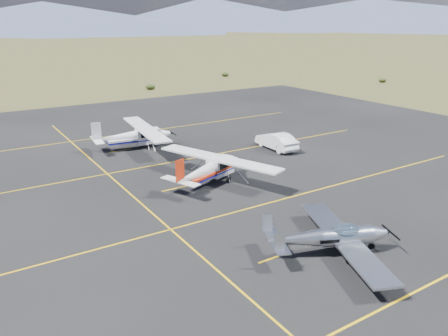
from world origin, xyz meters
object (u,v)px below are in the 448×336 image
object	(u,v)px
aircraft_cessna	(210,168)
aircraft_low_wing	(332,237)
sedan	(276,141)
aircraft_plain	(134,135)

from	to	relation	value
aircraft_cessna	aircraft_low_wing	bearing A→B (deg)	-110.57
sedan	aircraft_low_wing	bearing A→B (deg)	61.52
aircraft_low_wing	sedan	size ratio (longest dim) A/B	1.84
aircraft_low_wing	sedan	world-z (taller)	aircraft_low_wing
aircraft_plain	aircraft_low_wing	bearing A→B (deg)	-80.38
aircraft_cessna	aircraft_plain	world-z (taller)	aircraft_plain
sedan	aircraft_cessna	bearing A→B (deg)	26.51
aircraft_cessna	aircraft_plain	bearing A→B (deg)	74.90
aircraft_cessna	sedan	world-z (taller)	aircraft_cessna
aircraft_low_wing	aircraft_plain	xyz separation A→B (m)	(-1.28, 23.18, 0.30)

